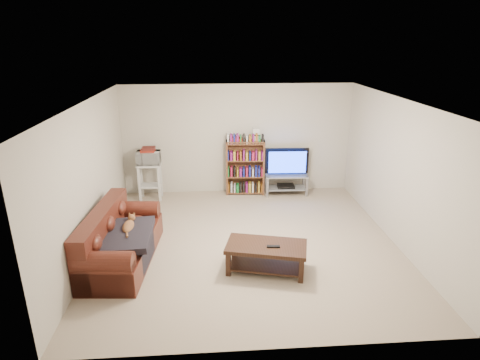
{
  "coord_description": "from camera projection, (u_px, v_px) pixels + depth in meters",
  "views": [
    {
      "loc": [
        -0.58,
        -6.08,
        3.32
      ],
      "look_at": [
        -0.1,
        0.4,
        1.0
      ],
      "focal_mm": 30.0,
      "sensor_mm": 36.0,
      "label": 1
    }
  ],
  "objects": [
    {
      "name": "tv_stand",
      "position": [
        286.0,
        181.0,
        8.89
      ],
      "size": [
        0.94,
        0.45,
        0.46
      ],
      "rotation": [
        0.0,
        0.0,
        -0.03
      ],
      "color": "#999EA3",
      "rests_on": "floor"
    },
    {
      "name": "wall_left",
      "position": [
        90.0,
        180.0,
        6.29
      ],
      "size": [
        0.0,
        5.0,
        5.0
      ],
      "primitive_type": "plane",
      "rotation": [
        1.57,
        0.0,
        1.57
      ],
      "color": "beige",
      "rests_on": "ground"
    },
    {
      "name": "cat",
      "position": [
        128.0,
        227.0,
        6.17
      ],
      "size": [
        0.26,
        0.55,
        0.16
      ],
      "primitive_type": null,
      "rotation": [
        0.0,
        0.0,
        -0.08
      ],
      "color": "brown",
      "rests_on": "sofa"
    },
    {
      "name": "microwave",
      "position": [
        148.0,
        158.0,
        8.43
      ],
      "size": [
        0.49,
        0.33,
        0.27
      ],
      "primitive_type": "imported",
      "rotation": [
        0.0,
        0.0,
        -0.01
      ],
      "color": "silver",
      "rests_on": "microwave_stand"
    },
    {
      "name": "sofa",
      "position": [
        118.0,
        243.0,
        6.22
      ],
      "size": [
        1.0,
        2.04,
        0.85
      ],
      "rotation": [
        0.0,
        0.0,
        -0.08
      ],
      "color": "#4C1D13",
      "rests_on": "floor"
    },
    {
      "name": "dvd_player",
      "position": [
        286.0,
        186.0,
        8.94
      ],
      "size": [
        0.38,
        0.27,
        0.06
      ],
      "primitive_type": "cube",
      "rotation": [
        0.0,
        0.0,
        -0.03
      ],
      "color": "black",
      "rests_on": "tv_stand"
    },
    {
      "name": "television",
      "position": [
        287.0,
        162.0,
        8.75
      ],
      "size": [
        1.0,
        0.17,
        0.57
      ],
      "primitive_type": "imported",
      "rotation": [
        0.0,
        0.0,
        3.11
      ],
      "color": "black",
      "rests_on": "tv_stand"
    },
    {
      "name": "remote",
      "position": [
        273.0,
        246.0,
        5.84
      ],
      "size": [
        0.2,
        0.07,
        0.02
      ],
      "primitive_type": "cube",
      "rotation": [
        0.0,
        0.0,
        -0.09
      ],
      "color": "black",
      "rests_on": "coffee_table"
    },
    {
      "name": "wall_back",
      "position": [
        238.0,
        139.0,
        8.81
      ],
      "size": [
        5.0,
        0.0,
        5.0
      ],
      "primitive_type": "plane",
      "rotation": [
        1.57,
        0.0,
        0.0
      ],
      "color": "beige",
      "rests_on": "ground"
    },
    {
      "name": "ceiling",
      "position": [
        249.0,
        102.0,
        6.06
      ],
      "size": [
        5.0,
        5.0,
        0.0
      ],
      "primitive_type": "plane",
      "rotation": [
        3.14,
        0.0,
        0.0
      ],
      "color": "white",
      "rests_on": "ground"
    },
    {
      "name": "wall_front",
      "position": [
        270.0,
        256.0,
        4.11
      ],
      "size": [
        5.0,
        0.0,
        5.0
      ],
      "primitive_type": "plane",
      "rotation": [
        -1.57,
        0.0,
        0.0
      ],
      "color": "beige",
      "rests_on": "ground"
    },
    {
      "name": "game_boxes",
      "position": [
        148.0,
        150.0,
        8.38
      ],
      "size": [
        0.29,
        0.25,
        0.05
      ],
      "primitive_type": "cube",
      "rotation": [
        0.0,
        0.0,
        -0.01
      ],
      "color": "maroon",
      "rests_on": "microwave"
    },
    {
      "name": "floor",
      "position": [
        248.0,
        243.0,
        6.86
      ],
      "size": [
        5.0,
        5.0,
        0.0
      ],
      "primitive_type": "plane",
      "color": "tan",
      "rests_on": "ground"
    },
    {
      "name": "microwave_stand",
      "position": [
        150.0,
        176.0,
        8.57
      ],
      "size": [
        0.5,
        0.36,
        0.79
      ],
      "rotation": [
        0.0,
        0.0,
        -0.01
      ],
      "color": "silver",
      "rests_on": "floor"
    },
    {
      "name": "blanket",
      "position": [
        126.0,
        235.0,
        6.02
      ],
      "size": [
        0.77,
        0.99,
        0.18
      ],
      "primitive_type": "cube",
      "rotation": [
        0.05,
        -0.04,
        0.0
      ],
      "color": "black",
      "rests_on": "sofa"
    },
    {
      "name": "bookshelf",
      "position": [
        245.0,
        167.0,
        8.82
      ],
      "size": [
        0.86,
        0.32,
        1.22
      ],
      "rotation": [
        0.0,
        0.0,
        -0.07
      ],
      "color": "brown",
      "rests_on": "floor"
    },
    {
      "name": "wall_right",
      "position": [
        398.0,
        173.0,
        6.63
      ],
      "size": [
        0.0,
        5.0,
        5.0
      ],
      "primitive_type": "plane",
      "rotation": [
        1.57,
        0.0,
        -1.57
      ],
      "color": "beige",
      "rests_on": "ground"
    },
    {
      "name": "coffee_table",
      "position": [
        266.0,
        252.0,
        5.96
      ],
      "size": [
        1.29,
        0.86,
        0.43
      ],
      "rotation": [
        0.0,
        0.0,
        -0.24
      ],
      "color": "black",
      "rests_on": "floor"
    },
    {
      "name": "shelf_clutter",
      "position": [
        250.0,
        136.0,
        8.6
      ],
      "size": [
        0.62,
        0.2,
        0.28
      ],
      "rotation": [
        0.0,
        0.0,
        -0.07
      ],
      "color": "silver",
      "rests_on": "bookshelf"
    }
  ]
}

